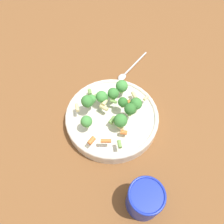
{
  "coord_description": "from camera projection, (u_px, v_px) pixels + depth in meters",
  "views": [
    {
      "loc": [
        0.13,
        -0.34,
        0.61
      ],
      "look_at": [
        0.0,
        0.0,
        0.05
      ],
      "focal_mm": 35.0,
      "sensor_mm": 36.0,
      "label": 1
    }
  ],
  "objects": [
    {
      "name": "cup",
      "position": [
        145.0,
        199.0,
        0.53
      ],
      "size": [
        0.09,
        0.09,
        0.1
      ],
      "color": "#192DAD",
      "rests_on": "ground_plane"
    },
    {
      "name": "pasta_salad",
      "position": [
        112.0,
        104.0,
        0.65
      ],
      "size": [
        0.2,
        0.23,
        0.07
      ],
      "color": "#8CB766",
      "rests_on": "bowl"
    },
    {
      "name": "spoon",
      "position": [
        128.0,
        71.0,
        0.82
      ],
      "size": [
        0.07,
        0.18,
        0.01
      ],
      "rotation": [
        0.0,
        0.0,
        10.71
      ],
      "color": "silver",
      "rests_on": "ground_plane"
    },
    {
      "name": "ground_plane",
      "position": [
        112.0,
        121.0,
        0.71
      ],
      "size": [
        3.0,
        3.0,
        0.0
      ],
      "primitive_type": "plane",
      "color": "brown"
    },
    {
      "name": "bowl",
      "position": [
        112.0,
        117.0,
        0.69
      ],
      "size": [
        0.29,
        0.29,
        0.04
      ],
      "color": "silver",
      "rests_on": "ground_plane"
    }
  ]
}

